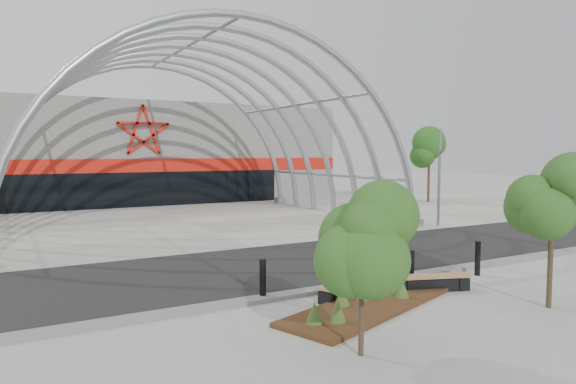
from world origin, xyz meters
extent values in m
plane|color=#979792|center=(0.00, 0.00, 0.00)|extent=(140.00, 140.00, 0.00)
cube|color=black|center=(0.00, 3.50, 0.01)|extent=(140.00, 7.00, 0.02)
cube|color=#9E9A8E|center=(0.00, 15.50, 0.02)|extent=(60.00, 17.00, 0.04)
cube|color=#62635E|center=(0.00, -0.25, 0.06)|extent=(60.00, 0.50, 0.12)
cube|color=slate|center=(0.00, 33.50, 4.00)|extent=(34.00, 15.00, 8.00)
cube|color=black|center=(0.00, 26.05, 1.30)|extent=(22.00, 0.25, 2.60)
cube|color=red|center=(0.00, 26.05, 3.10)|extent=(34.00, 0.30, 1.00)
torus|color=#A0A6AB|center=(0.00, 8.00, 0.00)|extent=(20.36, 0.36, 20.36)
torus|color=#A0A6AB|center=(0.00, 10.50, 0.00)|extent=(20.36, 0.36, 20.36)
torus|color=#A0A6AB|center=(0.00, 13.00, 0.00)|extent=(20.36, 0.36, 20.36)
torus|color=#A0A6AB|center=(0.00, 15.50, 0.00)|extent=(20.36, 0.36, 20.36)
torus|color=#A0A6AB|center=(0.00, 18.00, 0.00)|extent=(20.36, 0.36, 20.36)
torus|color=#A0A6AB|center=(0.00, 20.50, 0.00)|extent=(20.36, 0.36, 20.36)
torus|color=#A0A6AB|center=(0.00, 23.00, 0.00)|extent=(20.36, 0.36, 20.36)
cylinder|color=#A0A6AB|center=(9.66, 15.50, 2.59)|extent=(0.20, 15.00, 0.20)
cylinder|color=#A0A6AB|center=(7.07, 15.50, 7.07)|extent=(0.20, 15.00, 0.20)
cylinder|color=#A0A6AB|center=(0.00, 15.50, 10.00)|extent=(0.20, 15.00, 0.20)
cylinder|color=#A0A6AB|center=(-7.07, 15.50, 7.07)|extent=(0.20, 15.00, 0.20)
cube|color=#A0A6AB|center=(10.00, 8.00, 0.25)|extent=(0.80, 0.80, 0.50)
cube|color=#A0A6AB|center=(10.00, 23.00, 0.25)|extent=(0.80, 0.80, 0.50)
cube|color=#311B0C|center=(-0.93, -2.15, 0.06)|extent=(6.17, 3.66, 0.11)
cone|color=#3F5D25|center=(-2.57, -2.96, 0.37)|extent=(0.41, 0.41, 0.51)
cone|color=#3F5D25|center=(-0.94, -1.79, 0.37)|extent=(0.41, 0.41, 0.51)
cone|color=#3F5D25|center=(0.14, -2.14, 0.37)|extent=(0.41, 0.41, 0.51)
cone|color=#3F5D25|center=(-1.73, -1.95, 0.37)|extent=(0.41, 0.41, 0.51)
cone|color=#3F5D25|center=(0.92, -1.26, 0.37)|extent=(0.41, 0.41, 0.51)
cone|color=#3F5D25|center=(-3.12, -2.79, 0.37)|extent=(0.41, 0.41, 0.51)
cylinder|color=slate|center=(11.64, 7.76, 2.67)|extent=(0.15, 0.15, 5.35)
imported|color=black|center=(11.64, 7.76, 3.85)|extent=(0.25, 0.76, 0.15)
cylinder|color=#33271A|center=(-3.16, -4.62, 0.90)|extent=(0.11, 0.11, 1.79)
ellipsoid|color=#264417|center=(-3.16, -4.62, 2.53)|extent=(1.54, 1.54, 1.96)
cylinder|color=#302818|center=(3.11, -4.49, 1.01)|extent=(0.13, 0.13, 2.03)
ellipsoid|color=#244017|center=(3.11, -4.49, 2.86)|extent=(1.68, 1.68, 2.21)
cube|color=black|center=(-0.99, -1.01, 0.18)|extent=(2.09, 1.21, 0.36)
cube|color=black|center=(-1.71, -1.33, 0.21)|extent=(0.30, 0.48, 0.42)
cube|color=black|center=(-0.27, -0.69, 0.21)|extent=(0.30, 0.48, 0.42)
cube|color=brown|center=(-0.99, -1.01, 0.42)|extent=(2.17, 1.30, 0.06)
cube|color=black|center=(1.66, -1.78, 0.18)|extent=(2.18, 1.12, 0.37)
cube|color=black|center=(0.89, -1.50, 0.22)|extent=(0.28, 0.49, 0.43)
cube|color=black|center=(2.43, -2.05, 0.22)|extent=(0.28, 0.49, 0.43)
cube|color=#8A6040|center=(1.66, -1.78, 0.43)|extent=(2.26, 1.21, 0.07)
cylinder|color=black|center=(-3.12, -0.12, 0.57)|extent=(0.18, 0.18, 1.14)
cylinder|color=black|center=(-0.31, -0.19, 0.51)|extent=(0.16, 0.16, 1.03)
cylinder|color=black|center=(1.74, -0.80, 0.52)|extent=(0.17, 0.17, 1.04)
cylinder|color=black|center=(1.24, 0.41, 0.43)|extent=(0.14, 0.14, 0.86)
cylinder|color=black|center=(4.36, -1.11, 0.57)|extent=(0.18, 0.18, 1.14)
cylinder|color=#302216|center=(21.00, 18.00, 1.51)|extent=(0.20, 0.20, 3.03)
ellipsoid|color=#194A12|center=(21.00, 18.00, 4.26)|extent=(2.70, 2.70, 3.30)
camera|label=1|loc=(-9.37, -12.65, 4.08)|focal=32.00mm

